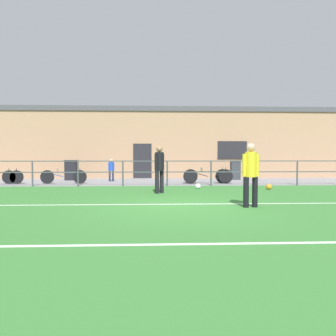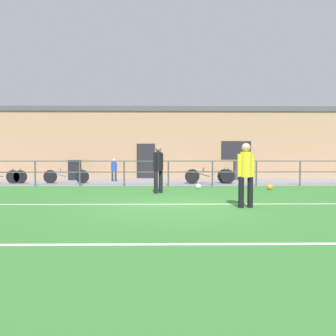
{
  "view_description": "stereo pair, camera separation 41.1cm",
  "coord_description": "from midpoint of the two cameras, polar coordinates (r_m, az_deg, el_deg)",
  "views": [
    {
      "loc": [
        -0.64,
        -8.85,
        1.36
      ],
      "look_at": [
        -0.04,
        4.4,
        0.87
      ],
      "focal_mm": 35.22,
      "sensor_mm": 36.0,
      "label": 1
    },
    {
      "loc": [
        -0.23,
        -8.87,
        1.36
      ],
      "look_at": [
        -0.04,
        4.4,
        0.87
      ],
      "focal_mm": 35.22,
      "sensor_mm": 36.0,
      "label": 2
    }
  ],
  "objects": [
    {
      "name": "player_striker",
      "position": [
        8.9,
        12.84,
        -0.51
      ],
      "size": [
        0.46,
        0.3,
        1.7
      ],
      "rotation": [
        0.0,
        0.0,
        3.29
      ],
      "color": "black",
      "rests_on": "ground"
    },
    {
      "name": "bicycle_parked_2",
      "position": [
        16.05,
        6.21,
        -1.41
      ],
      "size": [
        2.42,
        0.04,
        0.78
      ],
      "color": "black",
      "rests_on": "pavement_strip"
    },
    {
      "name": "soccer_ball_match",
      "position": [
        13.61,
        4.36,
        -3.17
      ],
      "size": [
        0.22,
        0.22,
        0.22
      ],
      "primitive_type": "sphere",
      "color": "white",
      "rests_on": "ground"
    },
    {
      "name": "trash_bin_1",
      "position": [
        19.04,
        -17.02,
        -0.34
      ],
      "size": [
        0.65,
        0.55,
        1.11
      ],
      "color": "black",
      "rests_on": "pavement_strip"
    },
    {
      "name": "bicycle_parked_4",
      "position": [
        16.27,
        5.95,
        -1.36
      ],
      "size": [
        2.27,
        0.04,
        0.78
      ],
      "color": "black",
      "rests_on": "pavement_strip"
    },
    {
      "name": "bicycle_parked_1",
      "position": [
        16.72,
        -18.32,
        -1.42
      ],
      "size": [
        2.21,
        0.04,
        0.75
      ],
      "color": "black",
      "rests_on": "pavement_strip"
    },
    {
      "name": "player_goalkeeper",
      "position": [
        11.99,
        -2.48,
        0.3
      ],
      "size": [
        0.36,
        0.38,
        1.73
      ],
      "rotation": [
        0.0,
        0.0,
        3.97
      ],
      "color": "black",
      "rests_on": "ground"
    },
    {
      "name": "spectator_child",
      "position": [
        17.66,
        -10.44,
        -0.09
      ],
      "size": [
        0.31,
        0.21,
        1.19
      ],
      "rotation": [
        0.0,
        0.0,
        3.54
      ],
      "color": "#232D4C",
      "rests_on": "pavement_strip"
    },
    {
      "name": "clubhouse_facade",
      "position": [
        21.08,
        -1.41,
        4.35
      ],
      "size": [
        28.0,
        2.56,
        4.35
      ],
      "color": "tan",
      "rests_on": "ground"
    },
    {
      "name": "soccer_ball_spare",
      "position": [
        13.87,
        16.25,
        -3.12
      ],
      "size": [
        0.24,
        0.24,
        0.24
      ],
      "primitive_type": "sphere",
      "color": "orange",
      "rests_on": "ground"
    },
    {
      "name": "perimeter_fence",
      "position": [
        14.88,
        -0.92,
        -0.26
      ],
      "size": [
        36.07,
        0.07,
        1.15
      ],
      "color": "#474C51",
      "rests_on": "ground"
    },
    {
      "name": "trash_bin_0",
      "position": [
        18.92,
        10.96,
        -0.33
      ],
      "size": [
        0.54,
        0.46,
        1.09
      ],
      "color": "#33383D",
      "rests_on": "pavement_strip"
    },
    {
      "name": "ground",
      "position": [
        8.98,
        0.2,
        -6.74
      ],
      "size": [
        60.0,
        44.0,
        0.04
      ],
      "primitive_type": "cube",
      "color": "#387A33"
    },
    {
      "name": "field_line_touchline",
      "position": [
        9.33,
        0.1,
        -6.27
      ],
      "size": [
        36.0,
        0.11,
        0.0
      ],
      "primitive_type": "cube",
      "color": "white",
      "rests_on": "ground"
    },
    {
      "name": "field_line_hash",
      "position": [
        5.21,
        2.32,
        -13.02
      ],
      "size": [
        36.0,
        0.11,
        0.0
      ],
      "primitive_type": "cube",
      "color": "white",
      "rests_on": "ground"
    },
    {
      "name": "pavement_strip",
      "position": [
        17.42,
        -1.16,
        -2.34
      ],
      "size": [
        48.0,
        5.0,
        0.02
      ],
      "primitive_type": "cube",
      "color": "gray",
      "rests_on": "ground"
    }
  ]
}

